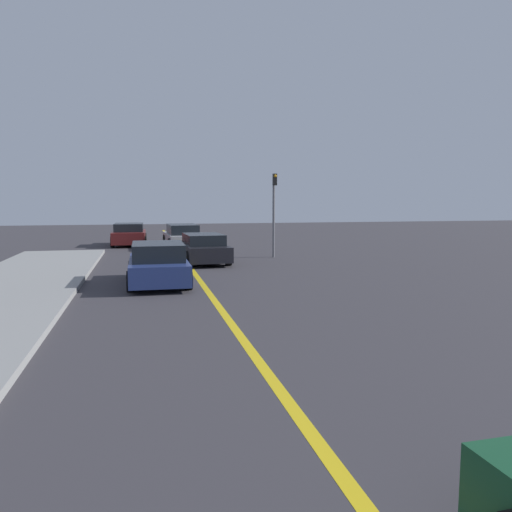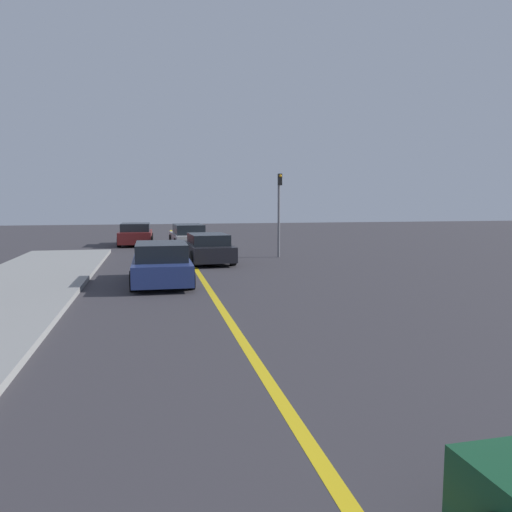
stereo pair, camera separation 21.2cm
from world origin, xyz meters
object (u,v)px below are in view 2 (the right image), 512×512
object	(u,v)px
car_far_distant	(208,248)
car_oncoming_far	(136,234)
car_ahead_center	(161,264)
traffic_light	(279,206)
car_parked_left_lot	(188,237)

from	to	relation	value
car_far_distant	car_oncoming_far	xyz separation A→B (m)	(-3.39, 9.48, 0.03)
car_ahead_center	traffic_light	size ratio (longest dim) A/B	1.06
car_ahead_center	car_oncoming_far	distance (m)	14.82
car_ahead_center	car_far_distant	size ratio (longest dim) A/B	1.00
car_parked_left_lot	car_oncoming_far	size ratio (longest dim) A/B	1.17
car_ahead_center	car_oncoming_far	bearing A→B (deg)	94.78
car_parked_left_lot	traffic_light	world-z (taller)	traffic_light
car_far_distant	traffic_light	xyz separation A→B (m)	(3.60, 1.38, 1.83)
traffic_light	car_oncoming_far	bearing A→B (deg)	130.79
car_oncoming_far	traffic_light	distance (m)	10.85
car_far_distant	car_parked_left_lot	distance (m)	6.81
car_parked_left_lot	car_oncoming_far	xyz separation A→B (m)	(-3.02, 2.68, -0.02)
car_far_distant	traffic_light	bearing A→B (deg)	17.71
car_oncoming_far	car_far_distant	bearing A→B (deg)	-69.07
car_parked_left_lot	car_far_distant	bearing A→B (deg)	-89.73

